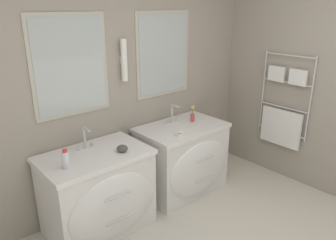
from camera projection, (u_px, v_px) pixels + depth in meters
wall_back at (118, 84)px, 3.39m from camera, size 5.21×0.14×2.60m
wall_right at (309, 79)px, 3.72m from camera, size 0.13×4.03×2.60m
vanity_left at (99, 193)px, 3.09m from camera, size 0.99×0.70×0.80m
vanity_right at (184, 159)px, 3.77m from camera, size 0.99×0.70×0.80m
faucet_left at (85, 138)px, 3.06m from camera, size 0.17×0.14×0.22m
faucet_right at (173, 113)px, 3.74m from camera, size 0.17×0.14×0.22m
toiletry_bottle at (66, 160)px, 2.69m from camera, size 0.06×0.06×0.17m
amenity_bowl at (122, 148)px, 3.02m from camera, size 0.10×0.10×0.06m
flower_vase at (193, 115)px, 3.78m from camera, size 0.05×0.05×0.19m
soap_dish at (181, 133)px, 3.41m from camera, size 0.12×0.08×0.04m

